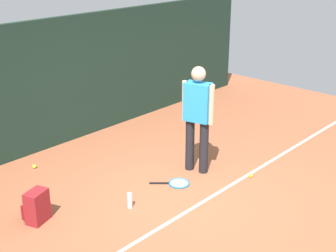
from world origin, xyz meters
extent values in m
plane|color=#9E5638|center=(0.00, 0.00, 0.00)|extent=(12.00, 12.00, 0.00)
cube|color=#192D23|center=(0.00, 3.00, 1.12)|extent=(10.00, 0.10, 2.24)
cube|color=white|center=(0.00, -0.22, 0.00)|extent=(9.00, 0.05, 0.00)
cylinder|color=black|center=(0.79, 0.37, 0.42)|extent=(0.14, 0.14, 0.85)
cylinder|color=black|center=(0.73, 0.60, 0.42)|extent=(0.14, 0.14, 0.85)
cube|color=#268CD8|center=(0.76, 0.48, 1.15)|extent=(0.32, 0.44, 0.60)
sphere|color=#D8A884|center=(0.76, 0.48, 1.59)|extent=(0.22, 0.22, 0.22)
cylinder|color=#D8A884|center=(0.81, 0.27, 1.14)|extent=(0.09, 0.09, 0.62)
cylinder|color=#D8A884|center=(0.70, 0.69, 1.14)|extent=(0.09, 0.09, 0.62)
cylinder|color=black|center=(0.03, 0.60, 0.01)|extent=(0.23, 0.24, 0.03)
torus|color=#1E72BF|center=(0.23, 0.38, 0.01)|extent=(0.46, 0.46, 0.02)
cylinder|color=#B2B2B2|center=(0.23, 0.38, 0.01)|extent=(0.39, 0.39, 0.00)
cube|color=maroon|center=(-1.79, 1.06, 0.22)|extent=(0.35, 0.29, 0.44)
cube|color=maroon|center=(-1.83, 1.19, 0.14)|extent=(0.23, 0.15, 0.20)
sphere|color=#CCE033|center=(1.15, -0.29, 0.03)|extent=(0.07, 0.07, 0.07)
sphere|color=#CCE033|center=(-0.95, 2.45, 0.03)|extent=(0.07, 0.07, 0.07)
cylinder|color=white|center=(-0.74, 0.43, 0.11)|extent=(0.07, 0.07, 0.22)
camera|label=1|loc=(-4.61, -3.84, 3.44)|focal=51.24mm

